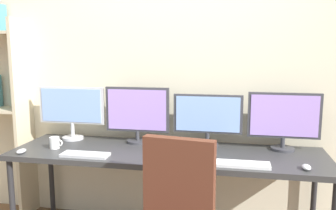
# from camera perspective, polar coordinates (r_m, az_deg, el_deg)

# --- Properties ---
(wall_back) EXTENTS (4.78, 0.10, 2.60)m
(wall_back) POSITION_cam_1_polar(r_m,az_deg,el_deg) (3.00, 1.35, 5.06)
(wall_back) COLOR beige
(wall_back) RESTS_ON ground_plane
(desk) EXTENTS (2.38, 0.68, 0.74)m
(desk) POSITION_cam_1_polar(r_m,az_deg,el_deg) (2.71, -0.20, -8.52)
(desk) COLOR #333333
(desk) RESTS_ON ground_plane
(monitor_far_left) EXTENTS (0.58, 0.18, 0.45)m
(monitor_far_left) POSITION_cam_1_polar(r_m,az_deg,el_deg) (3.11, -15.35, -0.57)
(monitor_far_left) COLOR silver
(monitor_far_left) RESTS_ON desk
(monitor_center_left) EXTENTS (0.53, 0.18, 0.46)m
(monitor_center_left) POSITION_cam_1_polar(r_m,az_deg,el_deg) (2.90, -5.02, -1.23)
(monitor_center_left) COLOR #38383D
(monitor_center_left) RESTS_ON desk
(monitor_center_right) EXTENTS (0.55, 0.18, 0.42)m
(monitor_center_right) POSITION_cam_1_polar(r_m,az_deg,el_deg) (2.80, 6.46, -1.99)
(monitor_center_right) COLOR #38383D
(monitor_center_right) RESTS_ON desk
(monitor_far_right) EXTENTS (0.54, 0.18, 0.44)m
(monitor_far_right) POSITION_cam_1_polar(r_m,az_deg,el_deg) (2.82, 18.30, -2.13)
(monitor_far_right) COLOR #38383D
(monitor_far_right) RESTS_ON desk
(keyboard_left) EXTENTS (0.35, 0.13, 0.02)m
(keyboard_left) POSITION_cam_1_polar(r_m,az_deg,el_deg) (2.65, -13.30, -7.87)
(keyboard_left) COLOR silver
(keyboard_left) RESTS_ON desk
(keyboard_right) EXTENTS (0.36, 0.13, 0.02)m
(keyboard_right) POSITION_cam_1_polar(r_m,az_deg,el_deg) (2.43, 11.97, -9.40)
(keyboard_right) COLOR silver
(keyboard_right) RESTS_ON desk
(mouse_left_side) EXTENTS (0.06, 0.10, 0.03)m
(mouse_left_side) POSITION_cam_1_polar(r_m,az_deg,el_deg) (2.47, 21.55, -9.36)
(mouse_left_side) COLOR silver
(mouse_left_side) RESTS_ON desk
(mouse_right_side) EXTENTS (0.06, 0.10, 0.03)m
(mouse_right_side) POSITION_cam_1_polar(r_m,az_deg,el_deg) (2.86, -22.71, -6.92)
(mouse_right_side) COLOR silver
(mouse_right_side) RESTS_ON desk
(coffee_mug) EXTENTS (0.11, 0.08, 0.09)m
(coffee_mug) POSITION_cam_1_polar(r_m,az_deg,el_deg) (2.90, -17.88, -5.85)
(coffee_mug) COLOR white
(coffee_mug) RESTS_ON desk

